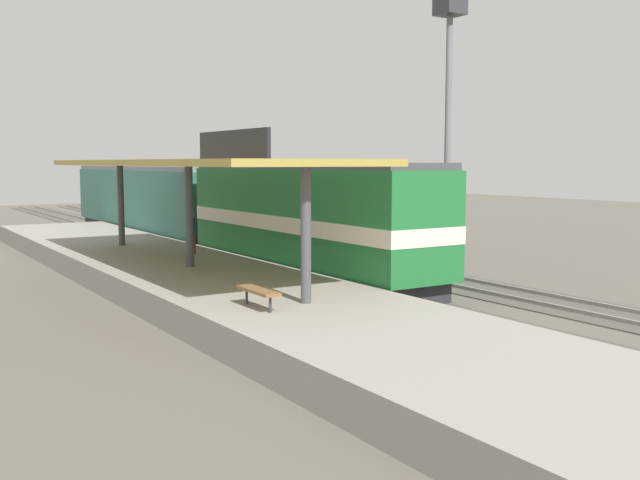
% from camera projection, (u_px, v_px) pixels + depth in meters
% --- Properties ---
extents(ground_plane, '(120.00, 120.00, 0.00)m').
position_uv_depth(ground_plane, '(343.00, 276.00, 29.65)').
color(ground_plane, '#5B564C').
extents(track_near, '(3.20, 110.00, 0.16)m').
position_uv_depth(track_near, '(301.00, 280.00, 28.59)').
color(track_near, '#4E4941').
rests_on(track_near, ground).
extents(track_far, '(3.20, 110.00, 0.16)m').
position_uv_depth(track_far, '(394.00, 270.00, 31.03)').
color(track_far, '#4E4941').
rests_on(track_far, ground).
extents(platform, '(6.00, 44.00, 0.90)m').
position_uv_depth(platform, '(191.00, 279.00, 26.10)').
color(platform, gray).
rests_on(platform, ground).
extents(station_canopy, '(5.20, 18.00, 4.70)m').
position_uv_depth(station_canopy, '(189.00, 165.00, 25.59)').
color(station_canopy, '#47474C').
rests_on(station_canopy, platform).
extents(platform_bench, '(0.44, 1.70, 0.50)m').
position_uv_depth(platform_bench, '(258.00, 291.00, 18.57)').
color(platform_bench, '#333338').
rests_on(platform_bench, platform).
extents(locomotive, '(2.93, 14.43, 4.44)m').
position_uv_depth(locomotive, '(306.00, 220.00, 28.00)').
color(locomotive, '#28282D').
rests_on(locomotive, track_near).
extents(passenger_carriage_single, '(2.90, 20.00, 4.24)m').
position_uv_depth(passenger_carriage_single, '(149.00, 201.00, 43.15)').
color(passenger_carriage_single, '#28282D').
rests_on(passenger_carriage_single, track_near).
extents(freight_car, '(2.80, 12.00, 3.54)m').
position_uv_depth(freight_car, '(323.00, 217.00, 35.56)').
color(freight_car, '#28282D').
rests_on(freight_car, track_far).
extents(light_mast, '(1.10, 1.10, 11.70)m').
position_uv_depth(light_mast, '(449.00, 76.00, 32.10)').
color(light_mast, slate).
rests_on(light_mast, ground).
extents(person_waiting, '(0.34, 0.34, 1.71)m').
position_uv_depth(person_waiting, '(191.00, 231.00, 29.61)').
color(person_waiting, maroon).
rests_on(person_waiting, platform).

